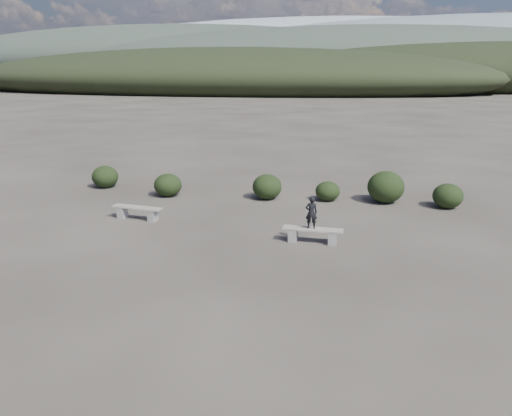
# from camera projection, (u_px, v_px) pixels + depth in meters

# --- Properties ---
(ground) EXTENTS (1200.00, 1200.00, 0.00)m
(ground) POSITION_uv_depth(u_px,v_px,m) (221.00, 289.00, 12.30)
(ground) COLOR #332D27
(ground) RESTS_ON ground
(bench_left) EXTENTS (1.89, 0.61, 0.46)m
(bench_left) POSITION_uv_depth(u_px,v_px,m) (137.00, 212.00, 17.76)
(bench_left) COLOR gray
(bench_left) RESTS_ON ground
(bench_right) EXTENTS (1.87, 0.43, 0.46)m
(bench_right) POSITION_uv_depth(u_px,v_px,m) (313.00, 234.00, 15.42)
(bench_right) COLOR gray
(bench_right) RESTS_ON ground
(seated_person) EXTENTS (0.41, 0.32, 1.01)m
(seated_person) POSITION_uv_depth(u_px,v_px,m) (311.00, 213.00, 15.24)
(seated_person) COLOR black
(seated_person) RESTS_ON bench_right
(shrub_a) EXTENTS (1.16, 1.16, 0.95)m
(shrub_a) POSITION_uv_depth(u_px,v_px,m) (168.00, 185.00, 20.86)
(shrub_a) COLOR black
(shrub_a) RESTS_ON ground
(shrub_b) EXTENTS (1.20, 1.20, 1.03)m
(shrub_b) POSITION_uv_depth(u_px,v_px,m) (267.00, 187.00, 20.39)
(shrub_b) COLOR black
(shrub_b) RESTS_ON ground
(shrub_c) EXTENTS (0.99, 0.99, 0.79)m
(shrub_c) POSITION_uv_depth(u_px,v_px,m) (328.00, 191.00, 20.17)
(shrub_c) COLOR black
(shrub_c) RESTS_ON ground
(shrub_d) EXTENTS (1.45, 1.45, 1.27)m
(shrub_d) POSITION_uv_depth(u_px,v_px,m) (386.00, 187.00, 19.85)
(shrub_d) COLOR black
(shrub_d) RESTS_ON ground
(shrub_e) EXTENTS (1.15, 1.15, 0.95)m
(shrub_e) POSITION_uv_depth(u_px,v_px,m) (448.00, 196.00, 19.12)
(shrub_e) COLOR black
(shrub_e) RESTS_ON ground
(shrub_f) EXTENTS (1.16, 1.16, 0.98)m
(shrub_f) POSITION_uv_depth(u_px,v_px,m) (105.00, 177.00, 22.34)
(shrub_f) COLOR black
(shrub_f) RESTS_ON ground
(mountain_ridges) EXTENTS (500.00, 400.00, 56.00)m
(mountain_ridges) POSITION_uv_depth(u_px,v_px,m) (346.00, 56.00, 329.99)
(mountain_ridges) COLOR black
(mountain_ridges) RESTS_ON ground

